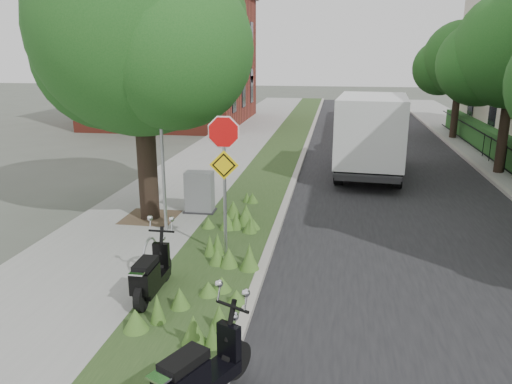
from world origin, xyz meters
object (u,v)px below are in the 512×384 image
(scooter_far, at_px, (194,381))
(box_truck, at_px, (371,132))
(sign_assembly, at_px, (224,158))
(scooter_near, at_px, (150,279))
(utility_cabinet, at_px, (200,193))

(scooter_far, relative_size, box_truck, 0.29)
(sign_assembly, height_order, scooter_near, sign_assembly)
(scooter_near, bearing_deg, box_truck, 67.39)
(scooter_near, relative_size, utility_cabinet, 1.50)
(scooter_far, height_order, utility_cabinet, utility_cabinet)
(scooter_far, distance_m, box_truck, 13.82)
(sign_assembly, distance_m, scooter_near, 3.02)
(scooter_far, xyz_separation_m, utility_cabinet, (-2.11, 7.90, 0.13))
(sign_assembly, height_order, utility_cabinet, sign_assembly)
(scooter_near, bearing_deg, sign_assembly, 68.23)
(sign_assembly, bearing_deg, box_truck, 67.17)
(sign_assembly, distance_m, scooter_far, 5.32)
(scooter_far, distance_m, utility_cabinet, 8.18)
(sign_assembly, xyz_separation_m, utility_cabinet, (-1.40, 2.95, -1.66))
(scooter_near, relative_size, scooter_far, 1.03)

